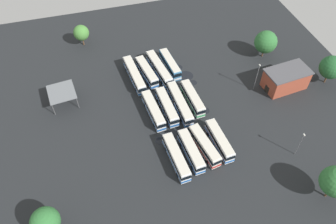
% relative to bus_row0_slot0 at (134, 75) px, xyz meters
% --- Properties ---
extents(ground_plane, '(110.39, 110.39, 0.00)m').
position_rel_bus_row0_slot0_xyz_m(ground_plane, '(14.37, 7.41, -1.88)').
color(ground_plane, black).
extents(bus_row0_slot0, '(14.68, 3.91, 3.57)m').
position_rel_bus_row0_slot0_xyz_m(bus_row0_slot0, '(0.00, 0.00, 0.00)').
color(bus_row0_slot0, silver).
rests_on(bus_row0_slot0, ground_plane).
extents(bus_row0_slot1, '(12.09, 4.34, 3.57)m').
position_rel_bus_row0_slot0_xyz_m(bus_row0_slot1, '(-0.26, 3.79, -0.00)').
color(bus_row0_slot1, silver).
rests_on(bus_row0_slot1, ground_plane).
extents(bus_row0_slot2, '(14.71, 4.54, 3.57)m').
position_rel_bus_row0_slot0_xyz_m(bus_row0_slot2, '(-0.70, 7.58, 0.00)').
color(bus_row0_slot2, silver).
rests_on(bus_row0_slot2, ground_plane).
extents(bus_row0_slot3, '(12.15, 3.66, 3.57)m').
position_rel_bus_row0_slot0_xyz_m(bus_row0_slot3, '(-1.67, 11.27, -0.00)').
color(bus_row0_slot3, teal).
rests_on(bus_row0_slot3, ground_plane).
extents(bus_row1_slot0, '(12.60, 3.63, 3.57)m').
position_rel_bus_row0_slot0_xyz_m(bus_row1_slot0, '(14.84, 1.86, -0.00)').
color(bus_row1_slot0, silver).
rests_on(bus_row1_slot0, ground_plane).
extents(bus_row1_slot1, '(12.36, 3.17, 3.57)m').
position_rel_bus_row0_slot0_xyz_m(bus_row1_slot1, '(14.56, 5.63, -0.00)').
color(bus_row1_slot1, silver).
rests_on(bus_row1_slot1, ground_plane).
extents(bus_row1_slot2, '(14.60, 3.15, 3.57)m').
position_rel_bus_row0_slot0_xyz_m(bus_row1_slot2, '(14.40, 9.24, 0.00)').
color(bus_row1_slot2, silver).
rests_on(bus_row1_slot2, ground_plane).
extents(bus_row1_slot3, '(12.06, 3.24, 3.57)m').
position_rel_bus_row0_slot0_xyz_m(bus_row1_slot3, '(13.54, 13.15, -0.00)').
color(bus_row1_slot3, silver).
rests_on(bus_row1_slot3, ground_plane).
extents(bus_row2_slot0, '(12.59, 3.43, 3.57)m').
position_rel_bus_row0_slot0_xyz_m(bus_row2_slot0, '(30.42, 3.33, -0.00)').
color(bus_row2_slot0, silver).
rests_on(bus_row2_slot0, ground_plane).
extents(bus_row2_slot1, '(11.61, 3.32, 3.57)m').
position_rel_bus_row0_slot0_xyz_m(bus_row2_slot1, '(29.73, 7.21, -0.00)').
color(bus_row2_slot1, silver).
rests_on(bus_row2_slot1, ground_plane).
extents(bus_row2_slot2, '(11.90, 4.40, 3.57)m').
position_rel_bus_row0_slot0_xyz_m(bus_row2_slot2, '(29.13, 10.81, -0.00)').
color(bus_row2_slot2, silver).
rests_on(bus_row2_slot2, ground_plane).
extents(bus_row2_slot3, '(11.74, 3.27, 3.57)m').
position_rel_bus_row0_slot0_xyz_m(bus_row2_slot3, '(28.75, 14.79, -0.00)').
color(bus_row2_slot3, silver).
rests_on(bus_row2_slot3, ground_plane).
extents(depot_building, '(8.26, 12.92, 5.98)m').
position_rel_bus_row0_slot0_xyz_m(depot_building, '(14.71, 40.40, 1.12)').
color(depot_building, '#99422D').
rests_on(depot_building, ground_plane).
extents(maintenance_shelter, '(8.43, 7.79, 4.09)m').
position_rel_bus_row0_slot0_xyz_m(maintenance_shelter, '(3.49, -20.45, 1.99)').
color(maintenance_shelter, slate).
rests_on(maintenance_shelter, ground_plane).
extents(lamp_post_near_entrance, '(0.56, 0.28, 9.17)m').
position_rel_bus_row0_slot0_xyz_m(lamp_post_near_entrance, '(13.37, 31.65, 3.12)').
color(lamp_post_near_entrance, slate).
rests_on(lamp_post_near_entrance, ground_plane).
extents(lamp_post_mid_lot, '(0.56, 0.28, 7.69)m').
position_rel_bus_row0_slot0_xyz_m(lamp_post_mid_lot, '(36.26, 31.44, 2.37)').
color(lamp_post_mid_lot, slate).
rests_on(lamp_post_mid_lot, ground_plane).
extents(tree_south_edge, '(4.92, 4.92, 7.11)m').
position_rel_bus_row0_slot0_xyz_m(tree_south_edge, '(-21.00, -12.41, 2.75)').
color(tree_south_edge, brown).
rests_on(tree_south_edge, ground_plane).
extents(tree_north_edge, '(6.88, 6.88, 8.91)m').
position_rel_bus_row0_slot0_xyz_m(tree_north_edge, '(0.56, 40.86, 3.58)').
color(tree_north_edge, brown).
rests_on(tree_north_edge, ground_plane).
extents(tree_northwest, '(5.76, 5.76, 8.15)m').
position_rel_bus_row0_slot0_xyz_m(tree_northwest, '(39.55, -25.69, 3.37)').
color(tree_northwest, brown).
rests_on(tree_northwest, ground_plane).
extents(tree_east_edge, '(6.60, 6.60, 8.92)m').
position_rel_bus_row0_slot0_xyz_m(tree_east_edge, '(16.33, 52.93, 3.73)').
color(tree_east_edge, brown).
rests_on(tree_east_edge, ground_plane).
extents(tree_west_edge, '(6.63, 6.63, 9.54)m').
position_rel_bus_row0_slot0_xyz_m(tree_west_edge, '(47.93, 32.12, 4.34)').
color(tree_west_edge, brown).
rests_on(tree_west_edge, ground_plane).
extents(puddle_back_corner, '(2.34, 2.34, 0.01)m').
position_rel_bus_row0_slot0_xyz_m(puddle_back_corner, '(23.55, 1.28, -1.88)').
color(puddle_back_corner, black).
rests_on(puddle_back_corner, ground_plane).
extents(puddle_centre_drain, '(2.59, 2.59, 0.01)m').
position_rel_bus_row0_slot0_xyz_m(puddle_centre_drain, '(17.11, 15.51, -1.88)').
color(puddle_centre_drain, black).
rests_on(puddle_centre_drain, ground_plane).
extents(puddle_near_shelter, '(2.73, 2.73, 0.01)m').
position_rel_bus_row0_slot0_xyz_m(puddle_near_shelter, '(-1.63, 13.82, -1.88)').
color(puddle_near_shelter, black).
rests_on(puddle_near_shelter, ground_plane).
extents(puddle_front_lane, '(2.24, 2.24, 0.01)m').
position_rel_bus_row0_slot0_xyz_m(puddle_front_lane, '(5.95, 16.07, -1.88)').
color(puddle_front_lane, black).
rests_on(puddle_front_lane, ground_plane).
extents(puddle_between_rows, '(4.27, 4.27, 0.01)m').
position_rel_bus_row0_slot0_xyz_m(puddle_between_rows, '(2.60, 14.98, -1.88)').
color(puddle_between_rows, black).
rests_on(puddle_between_rows, ground_plane).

